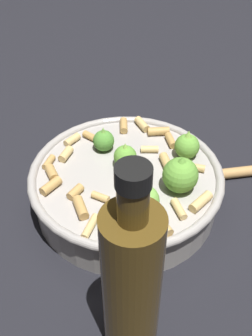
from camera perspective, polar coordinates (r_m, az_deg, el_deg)
ground_plane at (r=0.57m, az=-0.00°, el=-4.83°), size 2.40×2.40×0.00m
cooking_pan at (r=0.55m, az=0.24°, el=-2.35°), size 0.26×0.26×0.11m
olive_oil_bottle at (r=0.37m, az=0.80°, el=-15.94°), size 0.05×0.05×0.24m
wooden_spoon at (r=0.62m, az=13.02°, el=-0.93°), size 0.13×0.22×0.02m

